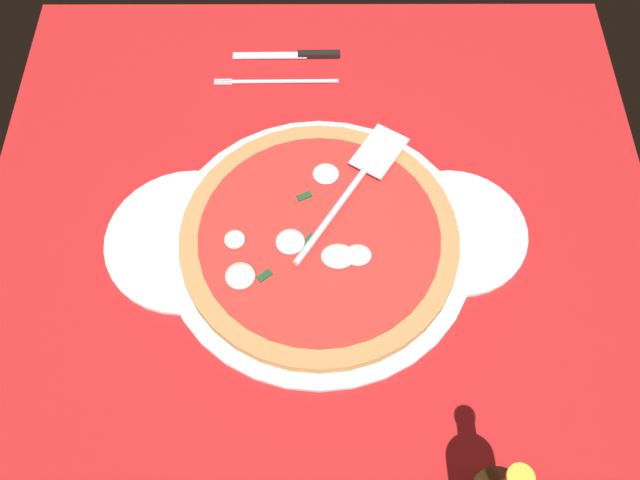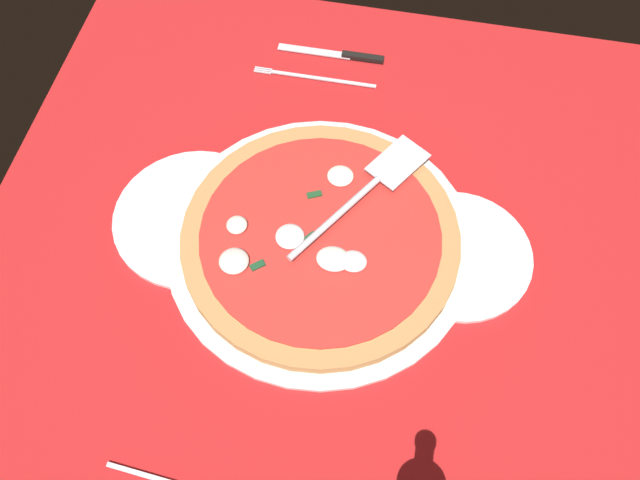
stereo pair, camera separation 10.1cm
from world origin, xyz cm
name	(u,v)px [view 2 (the right image)]	position (x,y,z in cm)	size (l,w,h in cm)	color
ground_plane	(320,246)	(0.00, 0.00, -0.40)	(99.92, 99.92, 0.80)	red
checker_pattern	(320,245)	(0.00, 0.00, 0.05)	(99.92, 99.92, 0.10)	silver
pizza_pan	(320,245)	(-0.02, 0.41, 0.58)	(44.57, 44.57, 0.97)	silver
dinner_plate_left	(458,255)	(-19.82, -1.87, 0.60)	(21.22, 21.22, 1.00)	white
dinner_plate_right	(194,217)	(19.21, -0.55, 0.60)	(23.91, 23.91, 1.00)	white
pizza	(319,240)	(0.08, 0.46, 2.05)	(40.08, 40.08, 3.26)	#C1854B
pizza_server	(364,192)	(-4.99, -7.22, 4.67)	(17.44, 24.79, 1.00)	silver
place_setting_near	(328,67)	(5.54, -34.08, 0.45)	(21.87, 13.29, 1.40)	white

